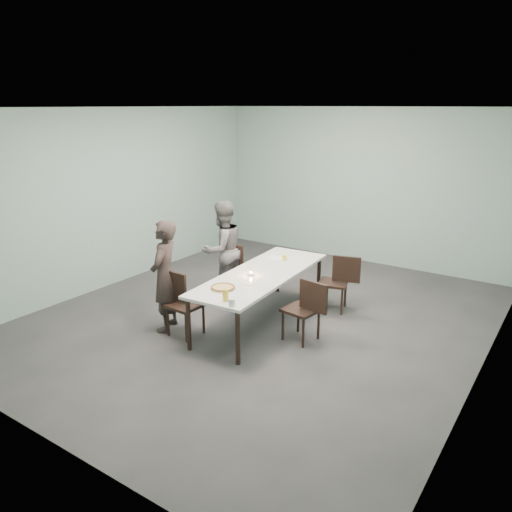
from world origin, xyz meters
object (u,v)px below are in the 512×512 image
Objects in this scene: beer_glass at (226,295)px; water_tumbler at (232,302)px; chair_far_left at (238,267)px; chair_far_right at (339,279)px; pizza at (223,288)px; diner_near at (165,276)px; amber_tumbler at (284,258)px; chair_near_right at (306,306)px; tealight at (251,274)px; table at (261,277)px; chair_near_left at (181,299)px; side_plate at (249,283)px; diner_far at (222,249)px.

beer_glass is 0.18m from water_tumbler.
chair_far_left is 1.66m from chair_far_right.
pizza is (-0.79, -1.84, 0.27)m from chair_far_right.
chair_far_left is 0.55× the size of diner_near.
water_tumbler reaches higher than amber_tumbler.
diner_near is 17.43× the size of water_tumbler.
amber_tumbler is at bearing -37.36° from chair_near_right.
beer_glass reaches higher than water_tumbler.
diner_near is 28.01× the size of tealight.
amber_tumbler is (0.85, 0.06, 0.29)m from chair_far_left.
table is 0.88m from chair_near_right.
chair_near_left is 0.71m from pizza.
beer_glass is at bearing 64.43° from chair_near_right.
chair_far_left is at bearing 98.83° from chair_near_left.
tealight reaches higher than table.
chair_near_left and chair_far_left have the same top height.
side_plate is 1.15m from amber_tumbler.
pizza is (1.04, -1.34, -0.02)m from diner_far.
chair_far_left is at bearing 119.66° from pizza.
pizza is at bearing -71.91° from chair_far_left.
chair_near_right is 0.82m from side_plate.
chair_near_right reaches higher than pizza.
side_plate is (0.09, -0.44, 0.06)m from table.
table is at bearing 107.20° from water_tumbler.
chair_near_left reaches higher than tealight.
tealight is (-0.79, -1.20, 0.27)m from chair_far_right.
chair_far_left is at bearing 124.37° from water_tumbler.
beer_glass is (-0.51, -2.14, 0.32)m from chair_far_right.
diner_far is at bearing -12.21° from chair_near_right.
diner_far is 4.66× the size of pizza.
water_tumbler is at bearing -28.22° from beer_glass.
pizza is (0.65, 0.11, 0.27)m from chair_near_left.
chair_far_right is at bearing 117.75° from diner_near.
diner_far is (-1.83, -0.50, 0.29)m from chair_far_right.
side_plate is (0.15, 0.37, -0.01)m from pizza.
amber_tumbler is at bearing 128.90° from diner_near.
beer_glass is 1.67× the size of water_tumbler.
chair_far_left is at bearing 144.26° from table.
chair_far_left is at bearing 135.44° from tealight.
diner_far is 19.81× the size of amber_tumbler.
chair_near_left is at bearing -112.51° from amber_tumbler.
diner_near is 19.60× the size of amber_tumbler.
chair_far_right is at bearing 76.47° from beer_glass.
beer_glass is 1.83m from amber_tumbler.
table is at bearing -47.31° from chair_far_left.
diner_near reaches higher than chair_far_left.
chair_near_right is at bearing -37.27° from chair_far_left.
diner_near is 0.92m from pizza.
diner_far reaches higher than pizza.
side_plate is at bearing -59.53° from chair_far_left.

